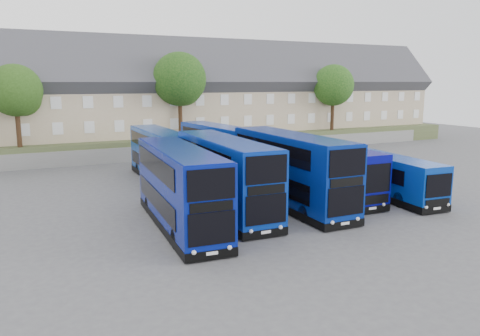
% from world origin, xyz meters
% --- Properties ---
extents(ground, '(120.00, 120.00, 0.00)m').
position_xyz_m(ground, '(0.00, 0.00, 0.00)').
color(ground, '#4C4C52').
rests_on(ground, ground).
extents(retaining_wall, '(70.00, 0.40, 1.50)m').
position_xyz_m(retaining_wall, '(0.00, 24.00, 0.75)').
color(retaining_wall, slate).
rests_on(retaining_wall, ground).
extents(earth_bank, '(80.00, 20.00, 2.00)m').
position_xyz_m(earth_bank, '(0.00, 34.00, 1.00)').
color(earth_bank, '#4B542F').
rests_on(earth_bank, ground).
extents(terrace_row, '(66.00, 10.40, 11.20)m').
position_xyz_m(terrace_row, '(6.00, 30.00, 6.60)').
color(terrace_row, tan).
rests_on(terrace_row, earth_bank).
extents(dd_front_left, '(3.42, 11.33, 4.44)m').
position_xyz_m(dd_front_left, '(-6.51, 1.05, 2.18)').
color(dd_front_left, navy).
rests_on(dd_front_left, ground).
extents(dd_front_mid, '(3.18, 11.59, 4.56)m').
position_xyz_m(dd_front_mid, '(-3.00, 2.77, 2.24)').
color(dd_front_mid, '#082B97').
rests_on(dd_front_mid, ground).
extents(dd_front_right, '(2.95, 11.81, 4.67)m').
position_xyz_m(dd_front_right, '(1.49, 2.31, 2.30)').
color(dd_front_right, navy).
rests_on(dd_front_right, ground).
extents(dd_rear_left, '(2.51, 10.41, 4.12)m').
position_xyz_m(dd_rear_left, '(-3.86, 13.94, 2.02)').
color(dd_rear_left, '#083593').
rests_on(dd_rear_left, ground).
extents(dd_rear_right, '(3.24, 10.80, 4.23)m').
position_xyz_m(dd_rear_right, '(1.62, 14.41, 2.08)').
color(dd_rear_right, '#082B9E').
rests_on(dd_rear_right, ground).
extents(coach_east_a, '(3.30, 13.42, 3.64)m').
position_xyz_m(coach_east_a, '(5.09, 4.83, 1.79)').
color(coach_east_a, '#070884').
rests_on(coach_east_a, ground).
extents(coach_east_b, '(3.26, 10.93, 2.94)m').
position_xyz_m(coach_east_b, '(8.88, 1.78, 1.44)').
color(coach_east_b, '#0936A5').
rests_on(coach_east_b, ground).
extents(tree_west, '(4.80, 4.80, 7.65)m').
position_xyz_m(tree_west, '(-13.85, 25.10, 7.05)').
color(tree_west, '#382314').
rests_on(tree_west, earth_bank).
extents(tree_mid, '(5.76, 5.76, 9.18)m').
position_xyz_m(tree_mid, '(2.15, 25.60, 8.07)').
color(tree_mid, '#382314').
rests_on(tree_mid, earth_bank).
extents(tree_east, '(5.12, 5.12, 8.16)m').
position_xyz_m(tree_east, '(22.15, 25.10, 7.39)').
color(tree_east, '#382314').
rests_on(tree_east, earth_bank).
extents(tree_far, '(5.44, 5.44, 8.67)m').
position_xyz_m(tree_far, '(28.15, 32.10, 7.73)').
color(tree_far, '#382314').
rests_on(tree_far, earth_bank).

